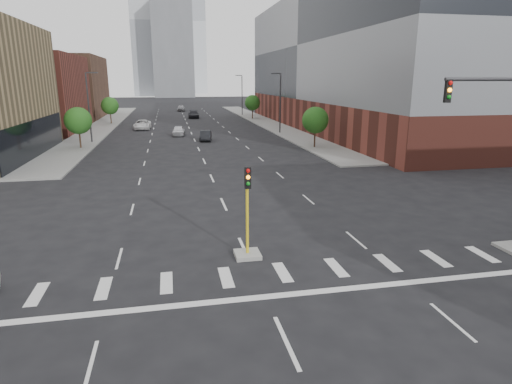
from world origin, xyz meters
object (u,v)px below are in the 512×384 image
object	(u,v)px
car_far_left	(142,125)
car_deep_right	(194,114)
car_near_left	(179,131)
car_mid_right	(206,136)
median_traffic_signal	(247,238)
car_distant	(181,108)

from	to	relation	value
car_far_left	car_deep_right	size ratio (longest dim) A/B	1.00
car_near_left	car_deep_right	world-z (taller)	car_deep_right
car_mid_right	car_near_left	bearing A→B (deg)	127.89
car_near_left	car_deep_right	size ratio (longest dim) A/B	0.77
car_deep_right	median_traffic_signal	bearing A→B (deg)	-88.86
car_distant	median_traffic_signal	bearing A→B (deg)	-86.90
car_near_left	car_mid_right	world-z (taller)	car_near_left
median_traffic_signal	car_near_left	world-z (taller)	median_traffic_signal
car_near_left	car_deep_right	distance (m)	29.75
car_far_left	car_distant	size ratio (longest dim) A/B	1.20
car_distant	car_far_left	bearing A→B (deg)	-97.45
median_traffic_signal	car_far_left	size ratio (longest dim) A/B	0.79
car_near_left	car_far_left	bearing A→B (deg)	126.05
car_far_left	car_distant	world-z (taller)	car_distant
median_traffic_signal	car_far_left	xyz separation A→B (m)	(-7.78, 56.18, -0.20)
car_mid_right	car_far_left	xyz separation A→B (m)	(-9.28, 15.94, 0.10)
car_deep_right	car_distant	xyz separation A→B (m)	(-2.01, 21.81, -0.01)
car_mid_right	car_distant	world-z (taller)	car_distant
median_traffic_signal	car_near_left	distance (m)	46.53
car_far_left	car_distant	xyz separation A→B (m)	(7.72, 41.59, 0.02)
car_far_left	car_distant	bearing A→B (deg)	82.13
car_near_left	car_distant	bearing A→B (deg)	93.17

